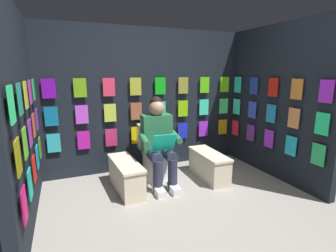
% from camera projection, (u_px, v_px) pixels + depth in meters
% --- Properties ---
extents(ground_plane, '(30.00, 30.00, 0.00)m').
position_uv_depth(ground_plane, '(214.00, 236.00, 2.40)').
color(ground_plane, gray).
extents(display_wall_back, '(3.24, 0.14, 2.16)m').
position_uv_depth(display_wall_back, '(147.00, 100.00, 3.99)').
color(display_wall_back, black).
rests_on(display_wall_back, ground).
extents(display_wall_left, '(0.14, 1.95, 2.16)m').
position_uv_depth(display_wall_left, '(276.00, 103.00, 3.66)').
color(display_wall_left, black).
rests_on(display_wall_left, ground).
extents(display_wall_right, '(0.14, 1.95, 2.16)m').
position_uv_depth(display_wall_right, '(19.00, 118.00, 2.46)').
color(display_wall_right, black).
rests_on(display_wall_right, ground).
extents(toilet, '(0.41, 0.56, 0.77)m').
position_uv_depth(toilet, '(154.00, 156.00, 3.69)').
color(toilet, white).
rests_on(toilet, ground).
extents(person_reading, '(0.54, 0.70, 1.19)m').
position_uv_depth(person_reading, '(159.00, 141.00, 3.42)').
color(person_reading, '#286B42').
rests_on(person_reading, ground).
extents(comic_longbox_near, '(0.33, 0.84, 0.39)m').
position_uv_depth(comic_longbox_near, '(126.00, 176.00, 3.31)').
color(comic_longbox_near, beige).
rests_on(comic_longbox_near, ground).
extents(comic_longbox_far, '(0.31, 0.80, 0.38)m').
position_uv_depth(comic_longbox_far, '(209.00, 165.00, 3.69)').
color(comic_longbox_far, beige).
rests_on(comic_longbox_far, ground).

